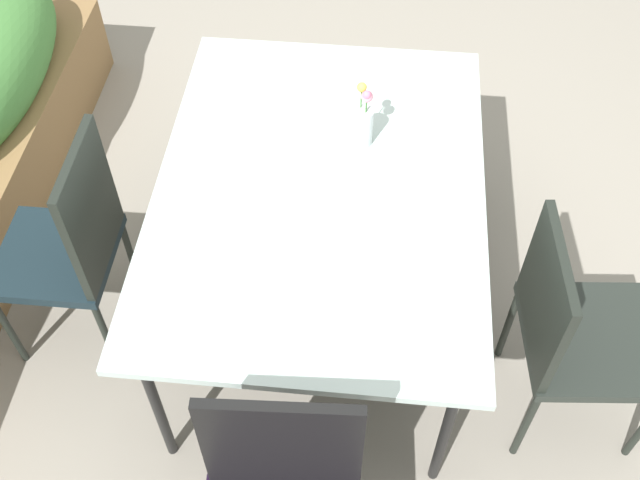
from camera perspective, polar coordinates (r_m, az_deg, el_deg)
ground_plane at (r=3.29m, az=-0.05°, el=-3.99°), size 12.00×12.00×0.00m
dining_table at (r=2.70m, az=-0.00°, el=3.56°), size 1.59×1.15×0.75m
chair_near_left at (r=2.70m, az=18.40°, el=-6.28°), size 0.49×0.49×0.93m
chair_far_side at (r=2.90m, az=-18.11°, el=-0.10°), size 0.43×0.43×0.99m
flower_vase at (r=2.75m, az=3.26°, el=8.88°), size 0.07×0.07×0.26m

